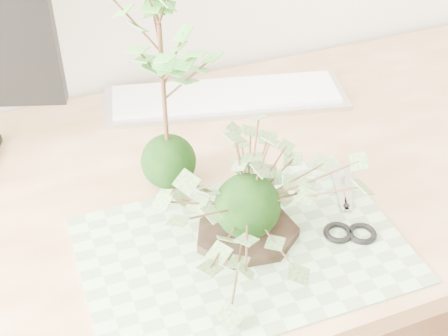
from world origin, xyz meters
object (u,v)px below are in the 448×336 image
Objects in this scene: desk at (247,211)px; ivy_kokedama at (248,182)px; keyboard at (226,97)px; maple_kokedama at (160,39)px.

ivy_kokedama is at bearing -114.06° from desk.
keyboard is at bearing 77.72° from desk.
keyboard is at bearing 72.93° from ivy_kokedama.
maple_kokedama is 0.38m from keyboard.
keyboard is (0.18, 0.21, -0.26)m from maple_kokedama.
desk is 3.19× the size of keyboard.
desk is 5.52× the size of ivy_kokedama.
maple_kokedama reaches higher than ivy_kokedama.
desk is 0.26m from ivy_kokedama.
maple_kokedama is at bearing -118.09° from keyboard.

